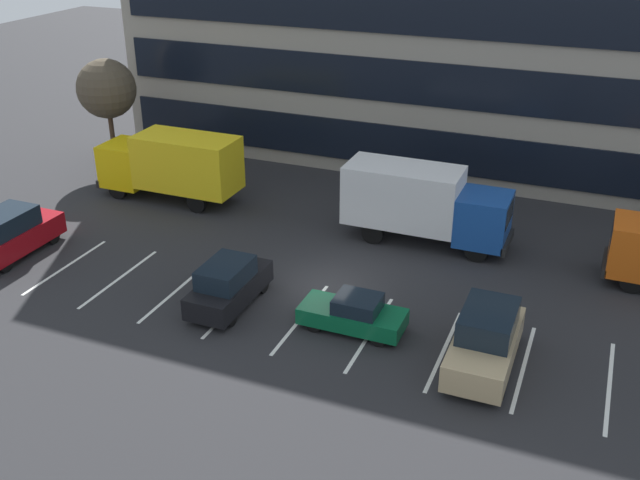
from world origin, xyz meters
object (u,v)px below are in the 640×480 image
at_px(box_truck_blue, 423,202).
at_px(suv_maroon, 11,233).
at_px(sedan_forest, 354,314).
at_px(box_truck_yellow_all, 171,163).
at_px(suv_tan, 486,340).
at_px(bare_tree, 107,89).
at_px(suv_black, 228,285).

xyz_separation_m(box_truck_blue, suv_maroon, (-16.62, -8.26, -0.97)).
relative_size(box_truck_blue, sedan_forest, 1.94).
distance_m(box_truck_yellow_all, suv_maroon, 8.91).
height_order(box_truck_yellow_all, suv_tan, box_truck_yellow_all).
bearing_deg(suv_maroon, bare_tree, 104.02).
xyz_separation_m(box_truck_yellow_all, box_truck_blue, (13.43, -0.00, -0.00)).
bearing_deg(suv_tan, suv_black, 178.63).
relative_size(suv_black, bare_tree, 0.67).
distance_m(suv_black, suv_tan, 10.09).
xyz_separation_m(box_truck_blue, bare_tree, (-19.46, 3.12, 2.60)).
bearing_deg(suv_tan, suv_maroon, 178.65).
distance_m(box_truck_blue, bare_tree, 19.88).
distance_m(suv_maroon, bare_tree, 12.26).
height_order(box_truck_yellow_all, suv_black, box_truck_yellow_all).
bearing_deg(sedan_forest, bare_tree, 149.13).
height_order(suv_tan, suv_maroon, suv_tan).
bearing_deg(box_truck_yellow_all, bare_tree, 152.65).
xyz_separation_m(suv_tan, suv_maroon, (-21.22, 0.50, -0.01)).
relative_size(box_truck_yellow_all, suv_tan, 1.62).
xyz_separation_m(suv_tan, bare_tree, (-24.07, 11.89, 3.56)).
xyz_separation_m(suv_maroon, bare_tree, (-2.84, 11.39, 3.56)).
xyz_separation_m(box_truck_yellow_all, suv_tan, (18.04, -8.77, -0.96)).
distance_m(box_truck_blue, suv_tan, 9.95).
xyz_separation_m(suv_black, bare_tree, (-13.98, 11.65, 3.67)).
bearing_deg(suv_tan, sedan_forest, 174.68).
relative_size(suv_maroon, bare_tree, 0.75).
xyz_separation_m(suv_black, suv_tan, (10.09, -0.24, 0.11)).
xyz_separation_m(box_truck_yellow_all, bare_tree, (-6.03, 3.12, 2.59)).
bearing_deg(box_truck_blue, sedan_forest, -92.40).
bearing_deg(bare_tree, box_truck_yellow_all, -27.35).
distance_m(box_truck_yellow_all, sedan_forest, 15.55).
bearing_deg(suv_tan, box_truck_yellow_all, 154.07).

